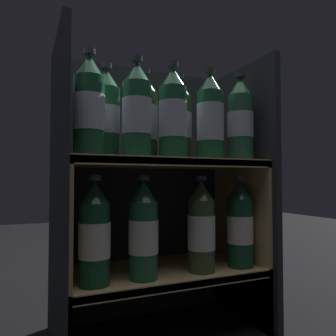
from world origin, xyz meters
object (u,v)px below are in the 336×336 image
Objects in this scene: bottle_upper_front_3 at (210,119)px; bottle_upper_back_2 at (179,122)px; bottle_lower_front_1 at (143,232)px; bottle_upper_front_1 at (137,112)px; bottle_upper_front_2 at (173,115)px; bottle_upper_front_4 at (240,121)px; bottle_lower_front_3 at (240,225)px; bottle_upper_back_0 at (106,116)px; bottle_upper_back_3 at (211,124)px; bottle_upper_front_0 at (89,108)px; bottle_lower_front_0 at (95,235)px; bottle_upper_back_1 at (145,119)px; bottle_lower_front_2 at (201,228)px.

bottle_upper_back_2 is (-0.06, 0.09, 0.00)m from bottle_upper_front_3.
bottle_upper_front_1 is at bearing -180.00° from bottle_lower_front_1.
bottle_upper_front_1 is at bearing -152.53° from bottle_upper_back_2.
bottle_upper_front_2 is 1.00× the size of bottle_upper_back_2.
bottle_lower_front_3 is at bearing -180.00° from bottle_upper_front_4.
bottle_lower_front_3 is at bearing 0.00° from bottle_upper_front_2.
bottle_upper_back_2 is 1.00× the size of bottle_lower_front_3.
bottle_upper_back_3 is (0.35, -0.00, -0.00)m from bottle_upper_back_0.
bottle_upper_front_0 and bottle_upper_front_1 have the same top height.
bottle_lower_front_3 is (0.45, -0.00, 0.00)m from bottle_lower_front_0.
bottle_upper_back_2 is (0.12, -0.00, 0.00)m from bottle_upper_back_1.
bottle_upper_front_4 and bottle_upper_back_0 have the same top height.
bottle_upper_back_0 is at bearing 180.00° from bottle_upper_back_2.
bottle_upper_back_3 is at bearing 121.91° from bottle_upper_front_4.
bottle_upper_back_0 is 0.23m from bottle_upper_back_2.
bottle_lower_front_1 is at bearing -110.92° from bottle_upper_back_1.
bottle_lower_front_1 and bottle_lower_front_2 have the same top height.
bottle_lower_front_1 is (-0.21, 0.00, -0.32)m from bottle_upper_front_3.
bottle_lower_front_2 is at bearing -180.00° from bottle_upper_front_4.
bottle_upper_front_1 is 1.00× the size of bottle_upper_back_0.
bottle_lower_front_1 is at bearing -180.00° from bottle_upper_front_4.
bottle_upper_front_3 is at bearing 0.00° from bottle_lower_front_0.
bottle_upper_back_0 is at bearing 163.40° from bottle_upper_front_3.
bottle_upper_front_4 is (0.23, 0.00, 0.00)m from bottle_upper_front_2.
bottle_upper_front_0 is at bearing 180.00° from bottle_upper_front_1.
bottle_upper_front_1 and bottle_upper_front_3 have the same top height.
bottle_upper_front_2 and bottle_upper_front_4 have the same top height.
bottle_upper_back_0 is (-0.41, 0.09, -0.00)m from bottle_upper_front_4.
bottle_lower_front_3 is at bearing -0.00° from bottle_lower_front_0.
bottle_upper_back_3 is (0.12, 0.00, -0.00)m from bottle_upper_back_2.
bottle_upper_front_3 is 0.33m from bottle_lower_front_2.
bottle_upper_front_3 is at bearing 0.00° from bottle_upper_front_1.
bottle_lower_front_3 is at bearing 0.00° from bottle_lower_front_2.
bottle_upper_back_1 is (0.12, 0.00, -0.00)m from bottle_upper_back_0.
bottle_lower_front_2 is at bearing 180.00° from bottle_lower_front_3.
bottle_upper_front_1 and bottle_upper_back_3 have the same top height.
bottle_upper_back_0 and bottle_upper_back_1 have the same top height.
bottle_upper_back_2 is 0.44m from bottle_lower_front_0.
bottle_upper_front_2 is 1.00× the size of bottle_lower_front_0.
bottle_lower_front_0 and bottle_lower_front_3 have the same top height.
bottle_upper_front_4 reaches higher than bottle_lower_front_2.
bottle_upper_front_2 reaches higher than bottle_lower_front_2.
bottle_upper_front_0 and bottle_upper_back_0 have the same top height.
bottle_upper_front_0 is 0.31m from bottle_upper_back_2.
bottle_upper_front_0 is at bearing -154.21° from bottle_upper_back_1.
bottle_upper_back_2 is 0.12m from bottle_upper_back_3.
bottle_upper_front_4 is at bearing -12.26° from bottle_upper_back_0.
bottle_upper_front_4 reaches higher than bottle_lower_front_3.
bottle_upper_front_0 and bottle_upper_front_4 have the same top height.
bottle_upper_front_1 is 0.11m from bottle_upper_back_0.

